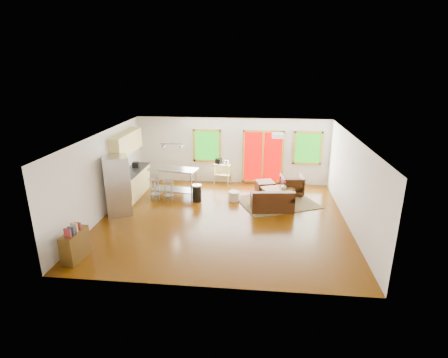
# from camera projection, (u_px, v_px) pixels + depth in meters

# --- Properties ---
(floor) EXTENTS (7.50, 7.00, 0.02)m
(floor) POSITION_uv_depth(u_px,v_px,m) (223.00, 219.00, 10.85)
(floor) COLOR #3D1E01
(floor) RESTS_ON ground
(ceiling) EXTENTS (7.50, 7.00, 0.02)m
(ceiling) POSITION_uv_depth(u_px,v_px,m) (223.00, 136.00, 10.02)
(ceiling) COLOR white
(ceiling) RESTS_ON ground
(back_wall) EXTENTS (7.50, 0.02, 2.60)m
(back_wall) POSITION_uv_depth(u_px,v_px,m) (232.00, 151.00, 13.75)
(back_wall) COLOR silver
(back_wall) RESTS_ON ground
(left_wall) EXTENTS (0.02, 7.00, 2.60)m
(left_wall) POSITION_uv_depth(u_px,v_px,m) (102.00, 175.00, 10.80)
(left_wall) COLOR silver
(left_wall) RESTS_ON ground
(right_wall) EXTENTS (0.02, 7.00, 2.60)m
(right_wall) POSITION_uv_depth(u_px,v_px,m) (352.00, 183.00, 10.07)
(right_wall) COLOR silver
(right_wall) RESTS_ON ground
(front_wall) EXTENTS (7.50, 0.02, 2.60)m
(front_wall) POSITION_uv_depth(u_px,v_px,m) (205.00, 233.00, 7.13)
(front_wall) COLOR silver
(front_wall) RESTS_ON ground
(window_left) EXTENTS (1.10, 0.05, 1.30)m
(window_left) POSITION_uv_depth(u_px,v_px,m) (207.00, 146.00, 13.73)
(window_left) COLOR #11540C
(window_left) RESTS_ON back_wall
(french_doors) EXTENTS (1.60, 0.05, 2.10)m
(french_doors) POSITION_uv_depth(u_px,v_px,m) (263.00, 157.00, 13.65)
(french_doors) COLOR #AC0200
(french_doors) RESTS_ON back_wall
(window_right) EXTENTS (1.10, 0.05, 1.30)m
(window_right) POSITION_uv_depth(u_px,v_px,m) (308.00, 148.00, 13.36)
(window_right) COLOR #11540C
(window_right) RESTS_ON back_wall
(rug) EXTENTS (3.06, 2.77, 0.02)m
(rug) POSITION_uv_depth(u_px,v_px,m) (277.00, 202.00, 12.09)
(rug) COLOR #3A5433
(rug) RESTS_ON floor
(loveseat) EXTENTS (1.45, 0.94, 0.73)m
(loveseat) POSITION_uv_depth(u_px,v_px,m) (272.00, 202.00, 11.38)
(loveseat) COLOR black
(loveseat) RESTS_ON floor
(coffee_table) EXTENTS (1.23, 0.98, 0.43)m
(coffee_table) POSITION_uv_depth(u_px,v_px,m) (278.00, 190.00, 12.26)
(coffee_table) COLOR #3D290B
(coffee_table) RESTS_ON floor
(armchair) EXTENTS (0.86, 0.81, 0.80)m
(armchair) POSITION_uv_depth(u_px,v_px,m) (292.00, 184.00, 12.73)
(armchair) COLOR black
(armchair) RESTS_ON floor
(ottoman) EXTENTS (0.77, 0.77, 0.42)m
(ottoman) POSITION_uv_depth(u_px,v_px,m) (265.00, 187.00, 13.02)
(ottoman) COLOR black
(ottoman) RESTS_ON floor
(pouf) EXTENTS (0.47, 0.47, 0.33)m
(pouf) POSITION_uv_depth(u_px,v_px,m) (234.00, 196.00, 12.22)
(pouf) COLOR beige
(pouf) RESTS_ON floor
(vase) EXTENTS (0.22, 0.23, 0.31)m
(vase) POSITION_uv_depth(u_px,v_px,m) (284.00, 186.00, 12.21)
(vase) COLOR silver
(vase) RESTS_ON coffee_table
(book) EXTENTS (0.22, 0.07, 0.29)m
(book) POSITION_uv_depth(u_px,v_px,m) (286.00, 186.00, 12.12)
(book) COLOR maroon
(book) RESTS_ON coffee_table
(cabinets) EXTENTS (0.64, 2.24, 2.30)m
(cabinets) POSITION_uv_depth(u_px,v_px,m) (131.00, 171.00, 12.50)
(cabinets) COLOR #DBC769
(cabinets) RESTS_ON floor
(refrigerator) EXTENTS (0.98, 0.97, 1.88)m
(refrigerator) POSITION_uv_depth(u_px,v_px,m) (118.00, 185.00, 10.98)
(refrigerator) COLOR #B7BABC
(refrigerator) RESTS_ON floor
(island) EXTENTS (1.77, 0.94, 1.06)m
(island) POSITION_uv_depth(u_px,v_px,m) (173.00, 177.00, 12.40)
(island) COLOR #B7BABC
(island) RESTS_ON floor
(cup) EXTENTS (0.12, 0.10, 0.11)m
(cup) POSITION_uv_depth(u_px,v_px,m) (187.00, 172.00, 12.05)
(cup) COLOR white
(cup) RESTS_ON island
(bar_stool_a) EXTENTS (0.46, 0.46, 0.79)m
(bar_stool_a) POSITION_uv_depth(u_px,v_px,m) (155.00, 185.00, 12.11)
(bar_stool_a) COLOR #B7BABC
(bar_stool_a) RESTS_ON floor
(bar_stool_b) EXTENTS (0.40, 0.40, 0.77)m
(bar_stool_b) POSITION_uv_depth(u_px,v_px,m) (168.00, 186.00, 12.03)
(bar_stool_b) COLOR #B7BABC
(bar_stool_b) RESTS_ON floor
(trash_can) EXTENTS (0.42, 0.42, 0.60)m
(trash_can) POSITION_uv_depth(u_px,v_px,m) (197.00, 193.00, 12.13)
(trash_can) COLOR black
(trash_can) RESTS_ON floor
(kitchen_cart) EXTENTS (0.74, 0.57, 1.01)m
(kitchen_cart) POSITION_uv_depth(u_px,v_px,m) (222.00, 167.00, 13.83)
(kitchen_cart) COLOR #DBC769
(kitchen_cart) RESTS_ON floor
(bookshelf) EXTENTS (0.38, 0.85, 0.98)m
(bookshelf) POSITION_uv_depth(u_px,v_px,m) (75.00, 245.00, 8.51)
(bookshelf) COLOR #3D290B
(bookshelf) RESTS_ON floor
(ceiling_flush) EXTENTS (0.35, 0.35, 0.12)m
(ceiling_flush) POSITION_uv_depth(u_px,v_px,m) (278.00, 136.00, 10.46)
(ceiling_flush) COLOR white
(ceiling_flush) RESTS_ON ceiling
(pendant_light) EXTENTS (0.80, 0.18, 0.79)m
(pendant_light) POSITION_uv_depth(u_px,v_px,m) (172.00, 147.00, 11.85)
(pendant_light) COLOR gray
(pendant_light) RESTS_ON ceiling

